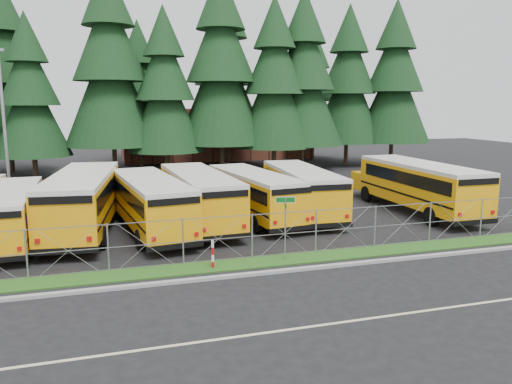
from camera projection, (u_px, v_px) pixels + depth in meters
ground at (267, 250)px, 23.01m from camera, size 120.00×120.00×0.00m
curb at (291, 270)px, 20.08m from camera, size 50.00×0.25×0.12m
grass_verge at (279, 260)px, 21.41m from camera, size 50.00×1.40×0.06m
road_lane_line at (346, 322)px, 15.47m from camera, size 50.00×0.12×0.01m
chainlink_fence at (274, 235)px, 21.89m from camera, size 44.00×0.10×2.00m
brick_building at (213, 133)px, 61.88m from camera, size 22.00×10.00×6.00m
bus_1 at (12, 216)px, 24.11m from camera, size 2.66×10.18×2.65m
bus_2 at (84, 202)px, 26.03m from camera, size 4.24×12.28×3.15m
bus_3 at (149, 205)px, 26.09m from camera, size 4.01×11.29×2.90m
bus_4 at (198, 198)px, 27.72m from camera, size 3.31×11.40×2.95m
bus_5 at (252, 196)px, 28.97m from camera, size 3.85×10.85×2.78m
bus_6 at (300, 191)px, 30.09m from camera, size 3.32×11.04×2.86m
bus_east at (416, 187)px, 30.87m from camera, size 2.88×11.85×3.10m
street_sign at (285, 215)px, 21.09m from camera, size 0.82×0.54×2.81m
striped_bollard at (213, 255)px, 20.34m from camera, size 0.11×0.11×1.20m
light_standard at (4, 121)px, 32.73m from camera, size 0.70×0.35×10.14m
conifer_2 at (30, 97)px, 42.79m from camera, size 6.49×6.49×14.36m
conifer_3 at (110, 71)px, 45.04m from camera, size 8.64×8.64×19.12m
conifer_4 at (165, 92)px, 45.32m from camera, size 6.94×6.94×15.35m
conifer_5 at (221, 72)px, 47.10m from camera, size 8.63×8.63×19.08m
conifer_6 at (274, 86)px, 47.43m from camera, size 7.53×7.53×16.66m
conifer_7 at (303, 81)px, 48.86m from camera, size 7.94×7.94×17.56m
conifer_8 at (348, 86)px, 53.16m from camera, size 7.66×7.66×16.94m
conifer_9 at (394, 84)px, 52.92m from camera, size 7.87×7.87×17.41m
conifer_10 at (5, 74)px, 47.38m from camera, size 8.51×8.51×18.82m
conifer_11 at (140, 94)px, 52.55m from camera, size 6.89×6.89×15.23m
conifer_12 at (226, 76)px, 52.33m from camera, size 8.54×8.54×18.89m
conifer_13 at (313, 95)px, 58.95m from camera, size 6.88×6.88×15.22m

